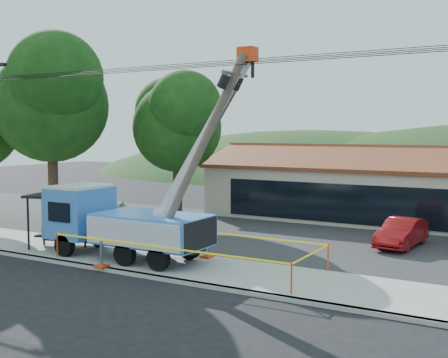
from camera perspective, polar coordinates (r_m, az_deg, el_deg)
ground at (r=19.50m, az=-9.64°, el=-11.59°), size 120.00×120.00×0.00m
curb at (r=21.08m, az=-5.95°, el=-10.07°), size 60.00×0.25×0.15m
sidewalk at (r=22.59m, az=-3.09°, el=-9.02°), size 60.00×4.00×0.15m
parking_lot at (r=29.47m, az=5.47°, el=-5.77°), size 60.00×12.00×0.10m
strip_mall at (r=35.45m, az=16.81°, el=-1.15°), size 22.50×8.53×4.67m
tree_west_near at (r=32.85m, az=-17.17°, el=8.23°), size 7.56×6.72×10.80m
tree_lot at (r=33.30m, az=-4.80°, el=6.13°), size 6.30×5.60×8.94m
hill_west at (r=74.63m, az=8.70°, el=0.68°), size 78.40×56.00×28.00m
utility_truck at (r=24.14m, az=-10.31°, el=-4.17°), size 9.92×3.99×8.32m
leaning_pole at (r=21.04m, az=-2.66°, el=2.46°), size 4.62×1.73×8.22m
bus_shelter at (r=26.72m, az=-16.47°, el=-2.91°), size 2.87×2.16×2.48m
caution_tape at (r=22.85m, az=-3.90°, el=-6.68°), size 10.81×3.63×1.05m
car_silver at (r=32.52m, az=-11.40°, el=-4.91°), size 3.80×4.54×1.46m
car_red at (r=27.73m, az=17.56°, el=-6.77°), size 1.79×4.13×1.32m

